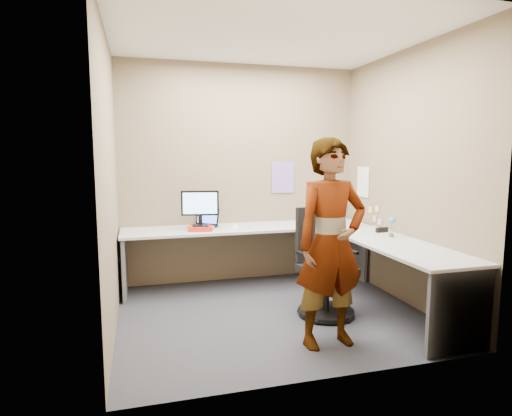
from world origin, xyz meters
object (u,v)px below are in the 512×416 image
object	(u,v)px
desk	(299,246)
office_chair	(323,272)
monitor	(200,205)
person	(331,243)

from	to	relation	value
desk	office_chair	size ratio (longest dim) A/B	2.83
monitor	office_chair	xyz separation A→B (m)	(1.08, -1.00, -0.59)
desk	office_chair	bearing A→B (deg)	-83.30
person	office_chair	bearing A→B (deg)	64.55
monitor	office_chair	world-z (taller)	monitor
monitor	person	size ratio (longest dim) A/B	0.25
monitor	office_chair	size ratio (longest dim) A/B	0.40
desk	monitor	size ratio (longest dim) A/B	6.99
desk	person	world-z (taller)	person
monitor	person	xyz separation A→B (m)	(0.85, -1.65, -0.15)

